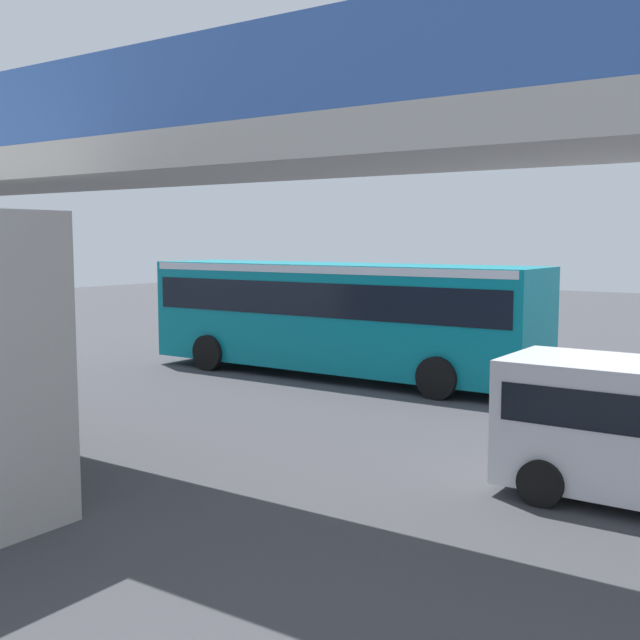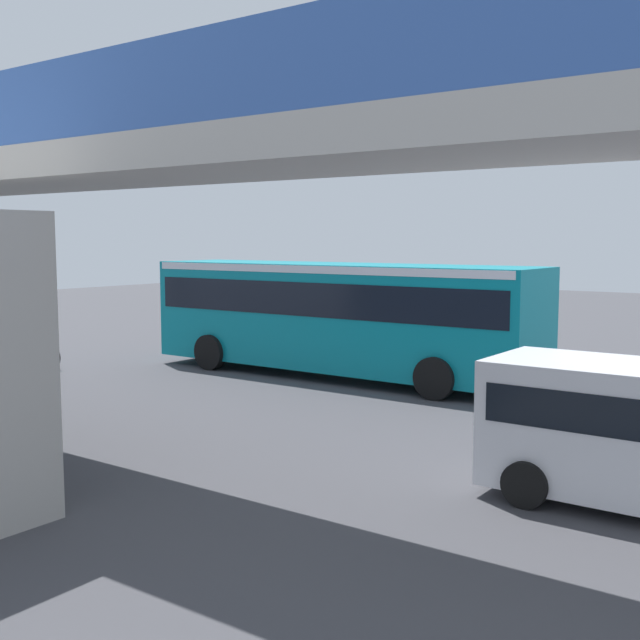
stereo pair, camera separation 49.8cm
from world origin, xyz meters
name	(u,v)px [view 1 (the left image)]	position (x,y,z in m)	size (l,w,h in m)	color
ground	(378,381)	(0.00, 0.00, 0.00)	(80.00, 80.00, 0.00)	#424247
city_bus	(338,309)	(1.27, 0.05, 1.88)	(11.54, 2.85, 3.15)	#0C8493
bicycle_black	(26,369)	(7.60, 5.59, 0.37)	(1.77, 0.44, 0.96)	black
bicycle_blue	(38,356)	(9.33, 3.98, 0.37)	(1.77, 0.44, 0.96)	black
traffic_sign	(314,295)	(5.06, -4.25, 1.89)	(0.08, 0.60, 2.80)	slate
lane_dash_leftmost	(550,384)	(-4.00, -2.18, 0.00)	(2.00, 0.20, 0.01)	silver
lane_dash_left	(415,369)	(0.00, -2.18, 0.00)	(2.00, 0.20, 0.01)	silver
lane_dash_centre	(305,358)	(4.00, -2.18, 0.00)	(2.00, 0.20, 0.01)	silver
pedestrian_overpass	(84,186)	(0.00, 9.62, 4.69)	(31.67, 2.60, 6.33)	#B2ADA5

